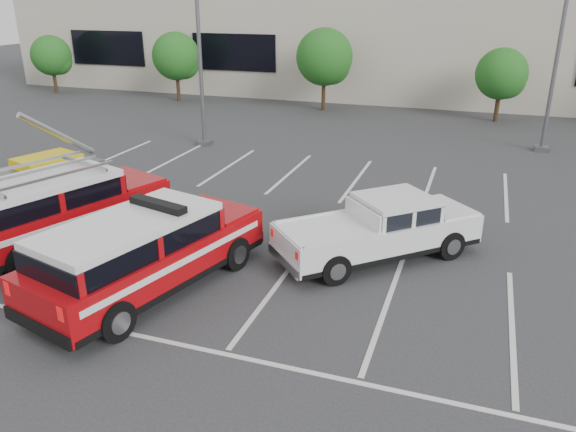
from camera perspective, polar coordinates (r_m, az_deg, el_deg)
name	(u,v)px	position (r m, az deg, el deg)	size (l,w,h in m)	color
ground	(275,288)	(13.72, -1.34, -7.33)	(120.00, 120.00, 0.00)	#2E2E30
stall_markings	(325,222)	(17.60, 3.77, -0.58)	(23.00, 15.00, 0.01)	silver
convention_building	(433,23)	(43.33, 14.49, 18.45)	(60.00, 16.99, 13.20)	beige
tree_far_left	(53,57)	(44.43, -22.78, 14.68)	(2.77, 2.77, 3.99)	#3F2B19
tree_left	(178,58)	(38.59, -11.15, 15.48)	(3.07, 3.07, 4.42)	#3F2B19
tree_mid_left	(326,59)	(34.70, 3.88, 15.62)	(3.37, 3.37, 4.85)	#3F2B19
tree_mid_right	(503,76)	(33.55, 21.00, 13.16)	(2.77, 2.77, 3.99)	#3F2B19
light_pole_left	(198,30)	(26.30, -9.09, 18.20)	(0.90, 0.60, 10.24)	#59595E
light_pole_mid	(561,31)	(27.42, 26.03, 16.52)	(0.90, 0.60, 10.24)	#59595E
fire_chief_suv	(146,257)	(13.66, -14.21, -4.10)	(3.67, 6.39, 2.12)	#9C070C
white_pickup	(379,234)	(15.18, 9.27, -1.84)	(5.27, 5.11, 1.68)	silver
ladder_suv	(60,213)	(16.98, -22.17, 0.26)	(4.10, 6.27, 2.30)	#9C070C
utility_rig	(46,176)	(21.80, -23.38, 3.73)	(3.85, 3.78, 3.01)	#59595E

